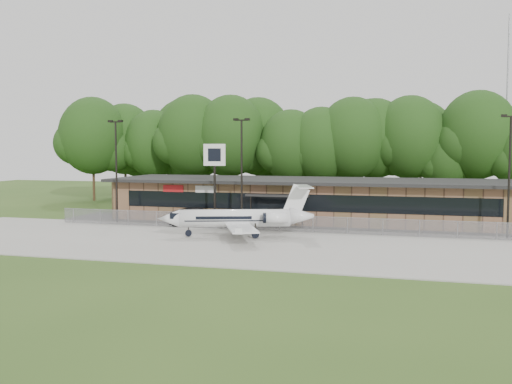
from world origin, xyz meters
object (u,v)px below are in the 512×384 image
(business_jet, at_px, (241,219))
(suv, at_px, (201,216))
(terminal, at_px, (309,199))
(pole_sign, at_px, (215,164))

(business_jet, relative_size, suv, 2.02)
(terminal, relative_size, suv, 6.37)
(pole_sign, bearing_deg, business_jet, -66.23)
(terminal, relative_size, business_jet, 3.15)
(suv, xyz_separation_m, pole_sign, (1.52, -0.30, 5.13))
(terminal, height_order, pole_sign, pole_sign)
(terminal, height_order, suv, terminal)
(terminal, bearing_deg, suv, -143.62)
(business_jet, bearing_deg, terminal, 56.51)
(terminal, bearing_deg, pole_sign, -137.40)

